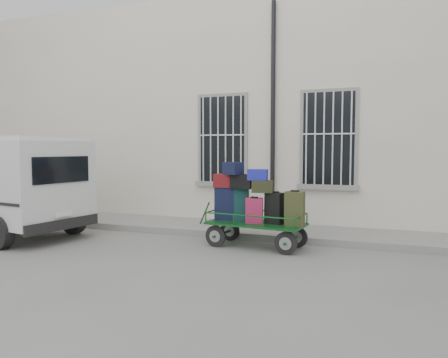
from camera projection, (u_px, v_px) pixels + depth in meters
name	position (u px, v px, depth m)	size (l,w,h in m)	color
ground	(189.00, 251.00, 8.55)	(80.00, 80.00, 0.00)	slate
building	(263.00, 117.00, 13.49)	(24.00, 5.15, 6.00)	beige
sidewalk	(227.00, 228.00, 10.61)	(24.00, 1.70, 0.15)	gray
luggage_cart	(253.00, 206.00, 8.89)	(2.34, 1.12, 1.73)	black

